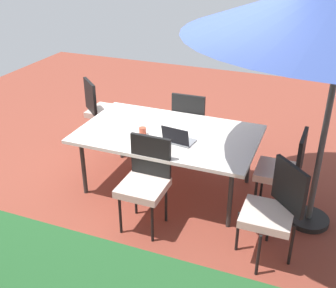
# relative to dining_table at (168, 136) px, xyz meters

# --- Properties ---
(ground_plane) EXTENTS (10.00, 10.00, 0.02)m
(ground_plane) POSITION_rel_dining_table_xyz_m (0.00, 0.00, -0.71)
(ground_plane) COLOR brown
(dining_table) EXTENTS (2.06, 1.25, 0.75)m
(dining_table) POSITION_rel_dining_table_xyz_m (0.00, 0.00, 0.00)
(dining_table) COLOR silver
(dining_table) RESTS_ON ground_plane
(chair_northwest) EXTENTS (0.59, 0.59, 0.98)m
(chair_northwest) POSITION_rel_dining_table_xyz_m (-1.35, 0.77, -0.15)
(chair_northwest) COLOR beige
(chair_northwest) RESTS_ON ground_plane
(chair_west) EXTENTS (0.47, 0.46, 0.98)m
(chair_west) POSITION_rel_dining_table_xyz_m (-1.34, -0.01, -0.15)
(chair_west) COLOR beige
(chair_west) RESTS_ON ground_plane
(chair_north) EXTENTS (0.46, 0.46, 0.98)m
(chair_north) POSITION_rel_dining_table_xyz_m (-0.05, 0.75, -0.15)
(chair_north) COLOR beige
(chair_north) RESTS_ON ground_plane
(chair_southeast) EXTENTS (0.59, 0.59, 0.98)m
(chair_southeast) POSITION_rel_dining_table_xyz_m (1.33, -0.78, -0.15)
(chair_southeast) COLOR beige
(chair_southeast) RESTS_ON ground_plane
(chair_south) EXTENTS (0.46, 0.47, 0.98)m
(chair_south) POSITION_rel_dining_table_xyz_m (-0.01, -0.80, -0.15)
(chair_south) COLOR beige
(chair_south) RESTS_ON ground_plane
(laptop) EXTENTS (0.35, 0.28, 0.21)m
(laptop) POSITION_rel_dining_table_xyz_m (-0.20, 0.21, 0.09)
(laptop) COLOR gray
(laptop) RESTS_ON dining_table
(cup) EXTENTS (0.08, 0.08, 0.09)m
(cup) POSITION_rel_dining_table_xyz_m (0.25, 0.15, 0.09)
(cup) COLOR #CC4C33
(cup) RESTS_ON dining_table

